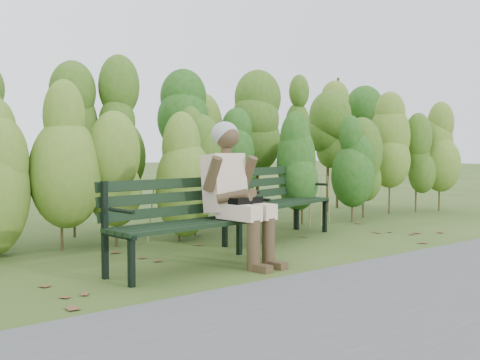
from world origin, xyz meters
TOP-DOWN VIEW (x-y plane):
  - ground at (0.00, 0.00)m, footprint 80.00×80.00m
  - footpath at (0.00, -2.20)m, footprint 60.00×2.50m
  - hedge_band at (0.00, 1.86)m, footprint 11.04×1.67m
  - leaf_litter at (0.18, -0.06)m, footprint 5.90×2.11m
  - bench_left at (-0.96, -0.06)m, footprint 1.67×0.68m
  - bench_right at (0.80, 0.71)m, footprint 1.82×1.03m
  - seated_woman at (-0.50, -0.20)m, footprint 0.58×0.85m

SIDE VIEW (x-z plane):
  - ground at x=0.00m, z-range 0.00..0.00m
  - leaf_litter at x=0.18m, z-range 0.00..0.01m
  - footpath at x=0.00m, z-range 0.00..0.01m
  - bench_left at x=-0.96m, z-range 0.07..0.89m
  - bench_right at x=0.80m, z-range 0.08..0.94m
  - seated_woman at x=-0.50m, z-range 0.07..1.41m
  - hedge_band at x=0.00m, z-range 0.05..2.47m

